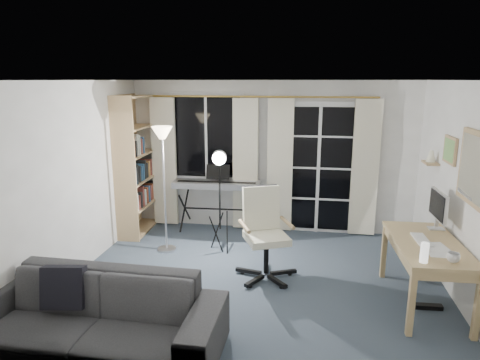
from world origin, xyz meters
name	(u,v)px	position (x,y,z in m)	size (l,w,h in m)	color
floor	(255,283)	(0.00, 0.00, -0.01)	(4.50, 4.00, 0.02)	#384351
window	(207,137)	(-1.05, 1.97, 1.50)	(1.20, 0.08, 1.40)	white
french_door	(318,169)	(0.75, 1.97, 1.03)	(1.32, 0.09, 2.11)	white
curtains	(262,164)	(-0.14, 1.88, 1.09)	(3.60, 0.07, 2.13)	gold
bookshelf	(134,168)	(-2.13, 1.52, 1.04)	(0.38, 1.03, 2.19)	tan
torchiere_lamp	(163,152)	(-1.39, 0.81, 1.44)	(0.33, 0.33, 1.79)	#B2B2B7
keyboard_piano	(217,186)	(-0.83, 1.70, 0.77)	(1.41, 0.72, 1.01)	black
studio_light	(219,170)	(-0.60, 0.85, 1.21)	(0.31, 0.31, 1.50)	black
office_chair	(263,224)	(0.07, 0.27, 0.66)	(0.77, 0.76, 1.12)	black
desk	(427,250)	(1.88, -0.20, 0.63)	(0.73, 1.37, 0.72)	tan
monitor	(438,206)	(2.08, 0.25, 0.99)	(0.18, 0.52, 0.45)	silver
desk_clutter	(426,264)	(1.82, -0.43, 0.57)	(0.41, 0.83, 0.91)	white
mug	(453,256)	(1.98, -0.70, 0.78)	(0.12, 0.09, 0.12)	silver
wall_mirror	(478,170)	(2.22, -0.35, 1.55)	(0.04, 0.94, 0.74)	tan
framed_print	(450,150)	(2.23, 0.55, 1.60)	(0.03, 0.42, 0.32)	tan
wall_shelf	(431,159)	(2.16, 1.05, 1.41)	(0.16, 0.30, 0.18)	tan
sofa	(91,304)	(-1.27, -1.55, 0.46)	(2.34, 0.72, 0.91)	#2A292C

